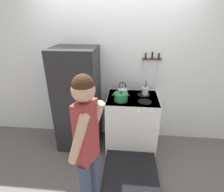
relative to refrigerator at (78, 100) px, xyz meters
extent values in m
plane|color=#5B5654|center=(0.59, 0.31, -0.84)|extent=(14.00, 14.00, 0.00)
cube|color=silver|center=(0.59, 0.34, 0.43)|extent=(10.00, 0.06, 2.55)
cube|color=black|center=(0.00, 0.00, 0.00)|extent=(0.67, 0.62, 1.69)
cube|color=#2D2D2D|center=(0.00, -0.31, 0.37)|extent=(0.66, 0.01, 0.01)
cylinder|color=#B2B5BA|center=(0.21, -0.33, -0.10)|extent=(0.02, 0.02, 0.54)
cube|color=white|center=(0.89, -0.01, -0.38)|extent=(0.81, 0.64, 0.93)
cube|color=black|center=(0.89, -0.01, 0.08)|extent=(0.79, 0.63, 0.02)
cube|color=black|center=(0.89, -0.31, -0.39)|extent=(0.71, 0.05, 0.71)
cylinder|color=black|center=(0.71, -0.14, 0.08)|extent=(0.21, 0.21, 0.01)
cylinder|color=black|center=(1.07, -0.14, 0.08)|extent=(0.21, 0.21, 0.01)
cylinder|color=black|center=(0.71, 0.12, 0.08)|extent=(0.21, 0.21, 0.01)
cylinder|color=black|center=(1.07, 0.12, 0.08)|extent=(0.21, 0.21, 0.01)
cylinder|color=silver|center=(0.65, -0.35, 0.02)|extent=(0.04, 0.02, 0.04)
cylinder|color=silver|center=(0.81, -0.35, 0.02)|extent=(0.04, 0.02, 0.04)
cylinder|color=silver|center=(0.97, -0.35, 0.02)|extent=(0.04, 0.02, 0.04)
cylinder|color=silver|center=(1.13, -0.35, 0.02)|extent=(0.04, 0.02, 0.04)
cube|color=black|center=(0.89, -0.71, -0.73)|extent=(0.75, 0.75, 0.04)
cube|color=#99999E|center=(0.89, -0.09, -0.42)|extent=(0.67, 0.35, 0.01)
cylinder|color=#237A42|center=(0.71, -0.14, 0.14)|extent=(0.21, 0.21, 0.10)
cylinder|color=#237A42|center=(0.71, -0.14, 0.20)|extent=(0.22, 0.22, 0.02)
sphere|color=black|center=(0.71, -0.14, 0.22)|extent=(0.03, 0.03, 0.03)
cylinder|color=#237A42|center=(0.59, -0.14, 0.18)|extent=(0.03, 0.02, 0.02)
cylinder|color=#237A42|center=(0.82, -0.14, 0.18)|extent=(0.03, 0.02, 0.02)
cylinder|color=silver|center=(0.72, 0.12, 0.13)|extent=(0.16, 0.16, 0.09)
cone|color=silver|center=(0.72, 0.12, 0.18)|extent=(0.15, 0.15, 0.02)
sphere|color=black|center=(0.72, 0.12, 0.20)|extent=(0.02, 0.02, 0.02)
cone|color=silver|center=(0.79, 0.12, 0.14)|extent=(0.09, 0.03, 0.08)
torus|color=black|center=(0.72, 0.12, 0.23)|extent=(0.12, 0.01, 0.12)
cylinder|color=silver|center=(1.09, 0.12, 0.15)|extent=(0.10, 0.10, 0.12)
cylinder|color=#9E7547|center=(1.09, 0.13, 0.22)|extent=(0.03, 0.02, 0.22)
cylinder|color=#232326|center=(1.09, 0.12, 0.20)|extent=(0.04, 0.03, 0.18)
cylinder|color=#B2B5BA|center=(1.07, 0.13, 0.24)|extent=(0.03, 0.04, 0.25)
cylinder|color=#4C4C51|center=(1.08, 0.14, 0.21)|extent=(0.01, 0.02, 0.20)
cylinder|color=#38425B|center=(0.47, -1.17, -0.43)|extent=(0.12, 0.12, 0.82)
cube|color=#9E3333|center=(0.45, -1.25, 0.29)|extent=(0.20, 0.26, 0.62)
cylinder|color=tan|center=(0.40, -1.37, 0.29)|extent=(0.26, 0.16, 0.55)
cylinder|color=tan|center=(0.49, -1.13, 0.29)|extent=(0.26, 0.16, 0.55)
sphere|color=tan|center=(0.45, -1.25, 0.70)|extent=(0.20, 0.20, 0.20)
sphere|color=#382314|center=(0.45, -1.25, 0.75)|extent=(0.18, 0.18, 0.18)
cube|color=brown|center=(1.17, 0.30, 0.63)|extent=(0.31, 0.02, 0.03)
cube|color=silver|center=(1.07, 0.29, 0.53)|extent=(0.03, 0.00, 0.21)
cube|color=black|center=(1.07, 0.29, 0.68)|extent=(0.02, 0.02, 0.10)
cube|color=silver|center=(1.17, 0.29, 0.56)|extent=(0.02, 0.00, 0.14)
cube|color=black|center=(1.17, 0.29, 0.69)|extent=(0.02, 0.02, 0.11)
cube|color=silver|center=(1.27, 0.29, 0.53)|extent=(0.03, 0.00, 0.21)
cube|color=black|center=(1.27, 0.29, 0.68)|extent=(0.02, 0.02, 0.10)
camera|label=1|loc=(0.80, -2.52, 1.25)|focal=28.00mm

